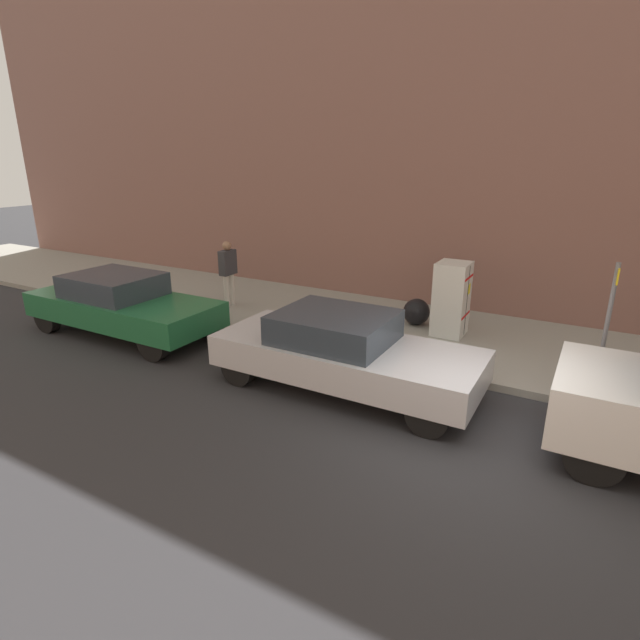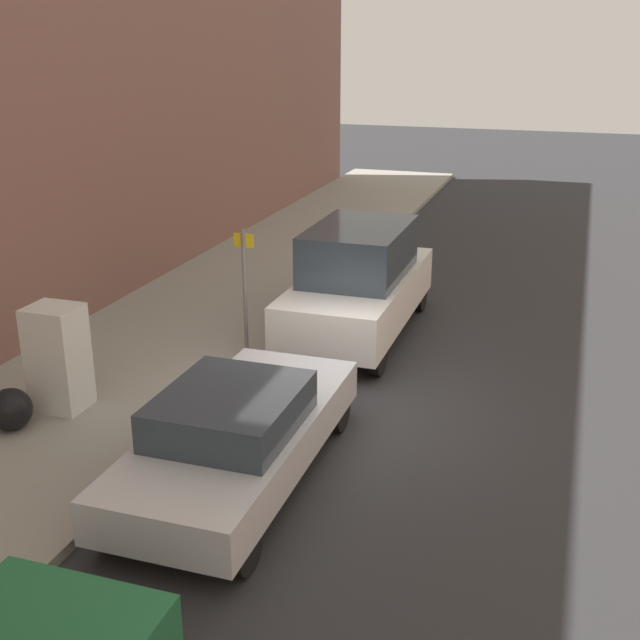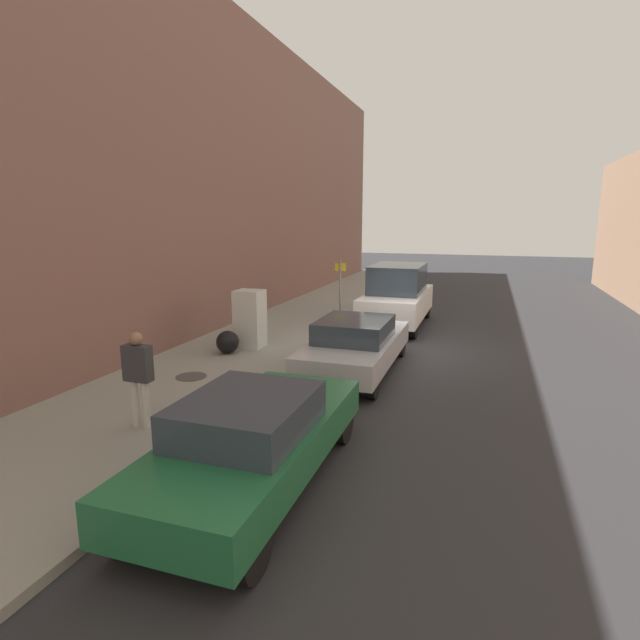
{
  "view_description": "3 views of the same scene",
  "coord_description": "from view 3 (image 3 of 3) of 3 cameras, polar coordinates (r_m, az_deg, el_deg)",
  "views": [
    {
      "loc": [
        6.57,
        1.21,
        3.97
      ],
      "look_at": [
        -0.98,
        -3.07,
        1.08
      ],
      "focal_mm": 28.0,
      "sensor_mm": 36.0,
      "label": 1
    },
    {
      "loc": [
        3.23,
        -10.82,
        5.56
      ],
      "look_at": [
        -0.37,
        0.1,
        1.43
      ],
      "focal_mm": 45.0,
      "sensor_mm": 36.0,
      "label": 2
    },
    {
      "loc": [
        2.28,
        -13.94,
        3.75
      ],
      "look_at": [
        -1.2,
        -3.56,
        1.5
      ],
      "focal_mm": 28.0,
      "sensor_mm": 36.0,
      "label": 3
    }
  ],
  "objects": [
    {
      "name": "manhole_cover",
      "position": [
        11.98,
        -14.51,
        -6.28
      ],
      "size": [
        0.7,
        0.7,
        0.02
      ],
      "primitive_type": "cylinder",
      "color": "#47443F",
      "rests_on": "sidewalk_slab"
    },
    {
      "name": "trash_bag",
      "position": [
        13.73,
        -10.52,
        -2.49
      ],
      "size": [
        0.62,
        0.62,
        0.62
      ],
      "primitive_type": "sphere",
      "color": "black",
      "rests_on": "sidewalk_slab"
    },
    {
      "name": "building_facade_near",
      "position": [
        16.96,
        -16.45,
        16.35
      ],
      "size": [
        2.49,
        39.6,
        10.58
      ],
      "primitive_type": "cube",
      "color": "#7F564C",
      "rests_on": "ground"
    },
    {
      "name": "parked_sedan_silver",
      "position": [
        12.27,
        4.14,
        -2.79
      ],
      "size": [
        1.85,
        4.65,
        1.37
      ],
      "color": "silver",
      "rests_on": "ground"
    },
    {
      "name": "sidewalk_slab",
      "position": [
        15.7,
        -5.31,
        -2.01
      ],
      "size": [
        4.17,
        44.0,
        0.14
      ],
      "primitive_type": "cube",
      "color": "gray",
      "rests_on": "ground"
    },
    {
      "name": "street_sign_post",
      "position": [
        16.24,
        2.31,
        3.32
      ],
      "size": [
        0.36,
        0.07,
        2.26
      ],
      "color": "slate",
      "rests_on": "sidewalk_slab"
    },
    {
      "name": "fire_hydrant",
      "position": [
        20.73,
        5.79,
        2.54
      ],
      "size": [
        0.22,
        0.22,
        0.71
      ],
      "color": "slate",
      "rests_on": "sidewalk_slab"
    },
    {
      "name": "ground_plane",
      "position": [
        14.61,
        8.97,
        -3.42
      ],
      "size": [
        80.0,
        80.0,
        0.0
      ],
      "primitive_type": "plane",
      "color": "#28282B"
    },
    {
      "name": "discarded_refrigerator",
      "position": [
        14.24,
        -8.02,
        0.16
      ],
      "size": [
        0.76,
        0.68,
        1.62
      ],
      "color": "silver",
      "rests_on": "sidewalk_slab"
    },
    {
      "name": "parked_van_white",
      "position": [
        17.73,
        8.83,
        2.77
      ],
      "size": [
        1.94,
        4.8,
        2.16
      ],
      "color": "silver",
      "rests_on": "ground"
    },
    {
      "name": "pedestrian_walking_far",
      "position": [
        9.18,
        -20.06,
        -5.66
      ],
      "size": [
        0.49,
        0.23,
        1.71
      ],
      "rotation": [
        0.0,
        0.0,
        4.95
      ],
      "color": "beige",
      "rests_on": "sidewalk_slab"
    },
    {
      "name": "parked_sedan_green",
      "position": [
        7.21,
        -7.54,
        -13.22
      ],
      "size": [
        1.8,
        4.68,
        1.41
      ],
      "color": "#1E6038",
      "rests_on": "ground"
    }
  ]
}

